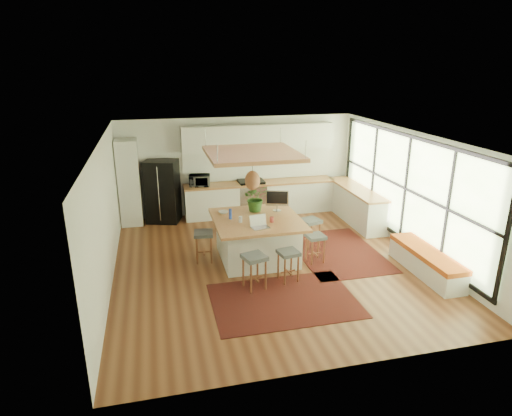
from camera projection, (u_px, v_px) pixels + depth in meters
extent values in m
plane|color=#5A2D19|center=(270.00, 263.00, 9.39)|extent=(7.00, 7.00, 0.00)
plane|color=white|center=(272.00, 138.00, 8.53)|extent=(7.00, 7.00, 0.00)
plane|color=silver|center=(238.00, 166.00, 12.18)|extent=(6.50, 0.00, 6.50)
plane|color=silver|center=(341.00, 283.00, 5.73)|extent=(6.50, 0.00, 6.50)
plane|color=silver|center=(105.00, 216.00, 8.24)|extent=(0.00, 7.00, 7.00)
plane|color=silver|center=(412.00, 193.00, 9.67)|extent=(0.00, 7.00, 7.00)
cube|color=silver|center=(129.00, 183.00, 11.31)|extent=(0.55, 0.60, 2.25)
cube|color=silver|center=(260.00, 199.00, 12.30)|extent=(4.20, 0.60, 0.88)
cube|color=#A06238|center=(260.00, 183.00, 12.15)|extent=(4.24, 0.64, 0.05)
cube|color=white|center=(257.00, 165.00, 12.29)|extent=(4.20, 0.02, 0.80)
cube|color=silver|center=(259.00, 137.00, 11.88)|extent=(4.20, 0.34, 0.70)
cube|color=silver|center=(356.00, 205.00, 11.74)|extent=(0.60, 2.50, 0.88)
cube|color=#A06238|center=(357.00, 189.00, 11.59)|extent=(0.64, 2.54, 0.05)
cube|color=black|center=(284.00, 300.00, 7.91)|extent=(2.60, 1.80, 0.01)
cube|color=black|center=(337.00, 252.00, 9.92)|extent=(1.80, 2.60, 0.01)
imported|color=#A5A5AA|center=(200.00, 179.00, 11.72)|extent=(0.59, 0.38, 0.37)
imported|color=#1E4C19|center=(256.00, 201.00, 9.73)|extent=(0.57, 0.63, 0.48)
imported|color=silver|center=(223.00, 212.00, 9.62)|extent=(0.25, 0.25, 0.05)
cylinder|color=blue|center=(231.00, 215.00, 9.26)|extent=(0.07, 0.07, 0.19)
cylinder|color=silver|center=(240.00, 218.00, 9.06)|extent=(0.07, 0.07, 0.19)
cylinder|color=#A83A38|center=(272.00, 218.00, 9.06)|extent=(0.07, 0.07, 0.19)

